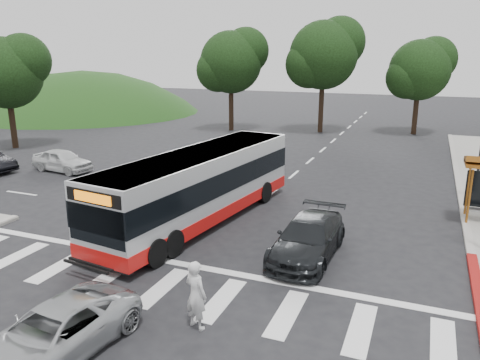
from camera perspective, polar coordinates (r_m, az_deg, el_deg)
The scene contains 14 objects.
ground at distance 19.01m, azimuth -1.61°, elevation -6.36°, with size 140.00×140.00×0.00m, color black.
curb_east at distance 25.23m, azimuth 25.39°, elevation -2.21°, with size 0.30×40.00×0.15m, color #9E9991.
curb_east_red at distance 15.90m, azimuth 27.07°, elevation -12.36°, with size 0.32×6.00×0.15m, color maroon.
hillside_nw at distance 60.92m, azimuth -18.33°, elevation 7.86°, with size 44.00×44.00×10.00m, color #173C13.
crosswalk_ladder at distance 14.98m, azimuth -9.46°, elevation -12.79°, with size 18.00×2.60×0.01m, color silver.
tree_north_a at distance 43.21m, azimuth 10.27°, elevation 14.89°, with size 6.60×6.15×10.17m.
tree_north_b at distance 44.28m, azimuth 21.15°, elevation 12.50°, with size 5.72×5.33×8.43m.
tree_north_c at distance 43.71m, azimuth -0.98°, elevation 14.29°, with size 6.16×5.74×9.30m.
tree_west_a at distance 39.16m, azimuth -26.48°, elevation 11.72°, with size 5.72×5.33×8.43m.
transit_bus at distance 19.79m, azimuth -4.90°, elevation -0.92°, with size 2.53×11.67×3.01m, color silver, non-canonical shape.
pedestrian at distance 12.51m, azimuth -5.40°, elevation -13.76°, with size 0.69×0.45×1.88m, color silver.
dark_sedan at distance 16.75m, azimuth 8.29°, elevation -7.01°, with size 1.95×4.81×1.39m, color black.
silver_suv_south at distance 12.39m, azimuth -21.74°, elevation -16.93°, with size 2.04×4.42×1.23m, color #B1B4B7.
west_car_white at distance 30.46m, azimuth -20.86°, elevation 2.25°, with size 1.61×3.99×1.36m, color silver.
Camera 1 is at (7.11, -16.19, 6.98)m, focal length 35.00 mm.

